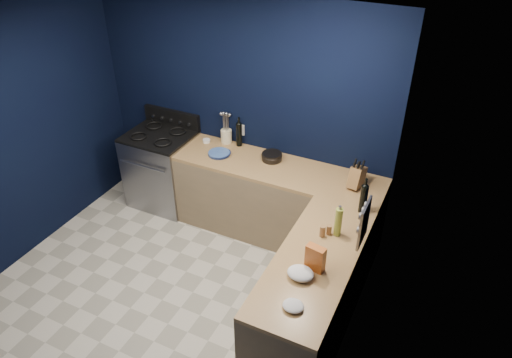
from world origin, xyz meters
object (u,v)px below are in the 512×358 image
Objects in this scene: gas_range at (163,170)px; crouton_bag at (315,258)px; knife_block at (357,177)px; plate_stack at (219,153)px; utensil_crock at (226,136)px.

gas_range is 2.76m from crouton_bag.
crouton_bag is (0.03, -1.29, 0.01)m from knife_block.
knife_block reaches higher than plate_stack.
knife_block is at bearing 101.27° from crouton_bag.
crouton_bag is at bearing -80.22° from knife_block.
plate_stack is at bearing 151.95° from crouton_bag.
utensil_crock is 2.23m from crouton_bag.
knife_block is (1.61, -0.23, 0.03)m from utensil_crock.
knife_block reaches higher than gas_range.
crouton_bag is (2.40, -1.25, 0.55)m from gas_range.
gas_range is at bearing 178.82° from plate_stack.
crouton_bag is at bearing -38.20° from plate_stack.
knife_block reaches higher than utensil_crock.
plate_stack is at bearing -1.18° from gas_range.
gas_range is at bearing -160.58° from utensil_crock.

